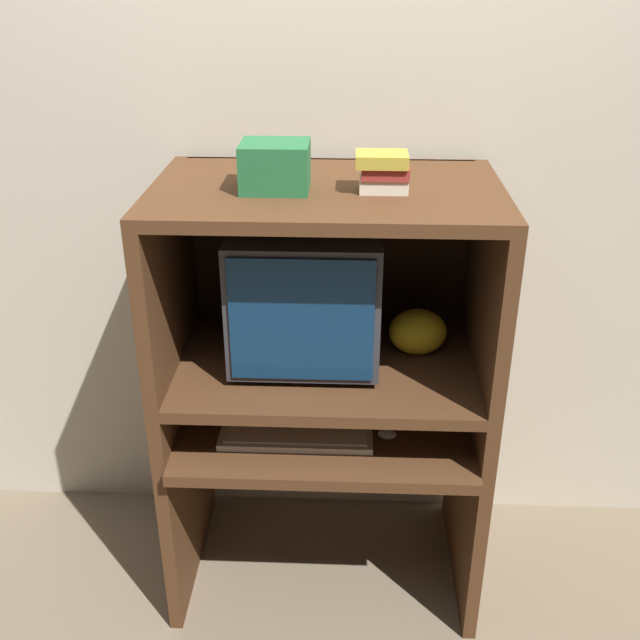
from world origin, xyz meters
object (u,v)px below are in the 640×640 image
crt_monitor (306,290)px  keyboard (296,436)px  mouse (387,434)px  book_stack (383,172)px  snack_bag (418,332)px  storage_box (275,166)px

crt_monitor → keyboard: bearing=-96.9°
keyboard → mouse: same height
mouse → book_stack: (-0.04, 0.08, 0.78)m
crt_monitor → book_stack: book_stack is taller
crt_monitor → book_stack: (0.21, -0.08, 0.39)m
keyboard → book_stack: bearing=23.0°
mouse → book_stack: 0.79m
snack_bag → mouse: bearing=-115.3°
snack_bag → storage_box: 0.69m
snack_bag → book_stack: size_ratio=1.25×
mouse → snack_bag: (0.09, 0.19, 0.25)m
crt_monitor → snack_bag: bearing=4.2°
mouse → storage_box: bearing=165.0°
book_stack → crt_monitor: bearing=158.2°
snack_bag → storage_box: size_ratio=0.97×
crt_monitor → storage_box: size_ratio=2.41×
mouse → crt_monitor: bearing=146.4°
crt_monitor → snack_bag: (0.34, 0.02, -0.14)m
keyboard → snack_bag: bearing=29.9°
storage_box → crt_monitor: bearing=47.0°
crt_monitor → mouse: size_ratio=7.61×
crt_monitor → mouse: bearing=-33.6°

